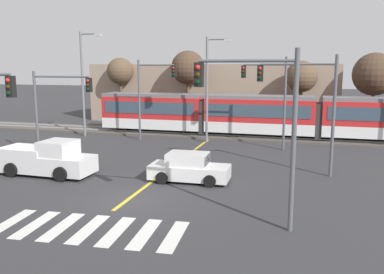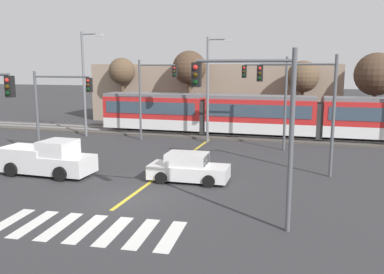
% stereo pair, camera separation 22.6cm
% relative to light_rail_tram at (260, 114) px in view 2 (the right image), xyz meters
% --- Properties ---
extents(ground_plane, '(200.00, 200.00, 0.00)m').
position_rel_light_rail_tram_xyz_m(ground_plane, '(-3.96, -17.97, -2.05)').
color(ground_plane, '#333335').
extents(track_bed, '(120.00, 4.00, 0.18)m').
position_rel_light_rail_tram_xyz_m(track_bed, '(-3.96, 0.01, -1.96)').
color(track_bed, '#4C4742').
rests_on(track_bed, ground).
extents(rail_near, '(120.00, 0.08, 0.10)m').
position_rel_light_rail_tram_xyz_m(rail_near, '(-3.96, -0.71, -1.82)').
color(rail_near, '#939399').
rests_on(rail_near, track_bed).
extents(rail_far, '(120.00, 0.08, 0.10)m').
position_rel_light_rail_tram_xyz_m(rail_far, '(-3.96, 0.73, -1.82)').
color(rail_far, '#939399').
rests_on(rail_far, track_bed).
extents(light_rail_tram, '(28.00, 2.64, 3.43)m').
position_rel_light_rail_tram_xyz_m(light_rail_tram, '(0.00, 0.00, 0.00)').
color(light_rail_tram, silver).
rests_on(light_rail_tram, track_bed).
extents(crosswalk_stripe_0, '(0.76, 2.83, 0.01)m').
position_rel_light_rail_tram_xyz_m(crosswalk_stripe_0, '(-7.25, -21.64, -2.04)').
color(crosswalk_stripe_0, silver).
rests_on(crosswalk_stripe_0, ground).
extents(crosswalk_stripe_1, '(0.76, 2.83, 0.01)m').
position_rel_light_rail_tram_xyz_m(crosswalk_stripe_1, '(-6.16, -21.56, -2.04)').
color(crosswalk_stripe_1, silver).
rests_on(crosswalk_stripe_1, ground).
extents(crosswalk_stripe_2, '(0.76, 2.83, 0.01)m').
position_rel_light_rail_tram_xyz_m(crosswalk_stripe_2, '(-5.06, -21.49, -2.04)').
color(crosswalk_stripe_2, silver).
rests_on(crosswalk_stripe_2, ground).
extents(crosswalk_stripe_3, '(0.76, 2.83, 0.01)m').
position_rel_light_rail_tram_xyz_m(crosswalk_stripe_3, '(-3.96, -21.41, -2.04)').
color(crosswalk_stripe_3, silver).
rests_on(crosswalk_stripe_3, ground).
extents(crosswalk_stripe_4, '(0.76, 2.83, 0.01)m').
position_rel_light_rail_tram_xyz_m(crosswalk_stripe_4, '(-2.86, -21.33, -2.04)').
color(crosswalk_stripe_4, silver).
rests_on(crosswalk_stripe_4, ground).
extents(crosswalk_stripe_5, '(0.76, 2.83, 0.01)m').
position_rel_light_rail_tram_xyz_m(crosswalk_stripe_5, '(-1.77, -21.25, -2.04)').
color(crosswalk_stripe_5, silver).
rests_on(crosswalk_stripe_5, ground).
extents(crosswalk_stripe_6, '(0.76, 2.83, 0.01)m').
position_rel_light_rail_tram_xyz_m(crosswalk_stripe_6, '(-0.67, -21.17, -2.04)').
color(crosswalk_stripe_6, silver).
rests_on(crosswalk_stripe_6, ground).
extents(lane_centre_line, '(0.20, 17.41, 0.01)m').
position_rel_light_rail_tram_xyz_m(lane_centre_line, '(-3.96, -10.70, -2.04)').
color(lane_centre_line, gold).
rests_on(lane_centre_line, ground).
extents(sedan_crossing, '(4.25, 2.01, 1.52)m').
position_rel_light_rail_tram_xyz_m(sedan_crossing, '(-2.09, -14.21, -1.35)').
color(sedan_crossing, silver).
rests_on(sedan_crossing, ground).
extents(pickup_truck, '(5.44, 2.32, 1.98)m').
position_rel_light_rail_tram_xyz_m(pickup_truck, '(-10.02, -15.09, -1.20)').
color(pickup_truck, silver).
rests_on(pickup_truck, ground).
extents(traffic_light_far_right, '(3.25, 0.38, 6.68)m').
position_rel_light_rail_tram_xyz_m(traffic_light_far_right, '(1.25, -4.52, 2.26)').
color(traffic_light_far_right, '#515459').
rests_on(traffic_light_far_right, ground).
extents(traffic_light_mid_left, '(4.25, 0.38, 5.69)m').
position_rel_light_rail_tram_xyz_m(traffic_light_mid_left, '(-12.01, -11.22, 1.80)').
color(traffic_light_mid_left, '#515459').
rests_on(traffic_light_mid_left, ground).
extents(traffic_light_far_left, '(3.25, 0.38, 6.53)m').
position_rel_light_rail_tram_xyz_m(traffic_light_far_left, '(-8.37, -3.52, 2.22)').
color(traffic_light_far_left, '#515459').
rests_on(traffic_light_far_left, ground).
extents(traffic_light_mid_right, '(4.25, 0.38, 6.64)m').
position_rel_light_rail_tram_xyz_m(traffic_light_mid_right, '(3.80, -11.20, 2.32)').
color(traffic_light_mid_right, '#515459').
rests_on(traffic_light_mid_right, ground).
extents(traffic_light_near_right, '(3.75, 0.38, 6.64)m').
position_rel_light_rail_tram_xyz_m(traffic_light_near_right, '(2.13, -19.57, 2.32)').
color(traffic_light_near_right, '#515459').
rests_on(traffic_light_near_right, ground).
extents(street_lamp_west, '(2.02, 0.28, 8.86)m').
position_rel_light_rail_tram_xyz_m(street_lamp_west, '(-14.50, -3.19, 2.95)').
color(street_lamp_west, slate).
rests_on(street_lamp_west, ground).
extents(street_lamp_centre, '(1.99, 0.28, 8.25)m').
position_rel_light_rail_tram_xyz_m(street_lamp_centre, '(-3.67, -2.98, 2.63)').
color(street_lamp_centre, slate).
rests_on(street_lamp_centre, ground).
extents(bare_tree_far_west, '(2.81, 2.81, 6.91)m').
position_rel_light_rail_tram_xyz_m(bare_tree_far_west, '(-15.39, 5.73, 3.39)').
color(bare_tree_far_west, brown).
rests_on(bare_tree_far_west, ground).
extents(bare_tree_west, '(3.34, 3.34, 7.55)m').
position_rel_light_rail_tram_xyz_m(bare_tree_west, '(-7.75, 5.16, 3.79)').
color(bare_tree_west, brown).
rests_on(bare_tree_west, ground).
extents(bare_tree_east, '(2.90, 2.90, 6.54)m').
position_rel_light_rail_tram_xyz_m(bare_tree_east, '(3.24, 4.82, 2.99)').
color(bare_tree_east, brown).
rests_on(bare_tree_east, ground).
extents(bare_tree_far_east, '(3.83, 3.83, 7.23)m').
position_rel_light_rail_tram_xyz_m(bare_tree_far_east, '(9.52, 5.51, 3.24)').
color(bare_tree_far_east, brown).
rests_on(bare_tree_far_east, ground).
extents(building_backdrop_far, '(26.44, 6.00, 6.23)m').
position_rel_light_rail_tram_xyz_m(building_backdrop_far, '(-6.27, 9.49, 1.07)').
color(building_backdrop_far, gray).
rests_on(building_backdrop_far, ground).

